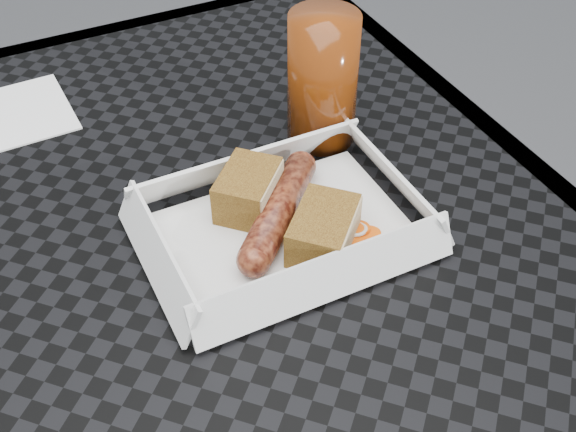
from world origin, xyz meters
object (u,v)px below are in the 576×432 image
(patio_table, at_px, (154,291))
(food_tray, at_px, (283,232))
(drink_glass, at_px, (323,80))
(bratwurst, at_px, (279,210))

(patio_table, distance_m, food_tray, 0.15)
(food_tray, xyz_separation_m, drink_glass, (0.10, 0.11, 0.07))
(food_tray, height_order, drink_glass, drink_glass)
(food_tray, bearing_deg, bratwurst, 83.22)
(food_tray, bearing_deg, drink_glass, 48.82)
(bratwurst, bearing_deg, food_tray, -96.78)
(bratwurst, distance_m, drink_glass, 0.15)
(patio_table, relative_size, food_tray, 3.64)
(patio_table, height_order, drink_glass, drink_glass)
(food_tray, distance_m, bratwurst, 0.02)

